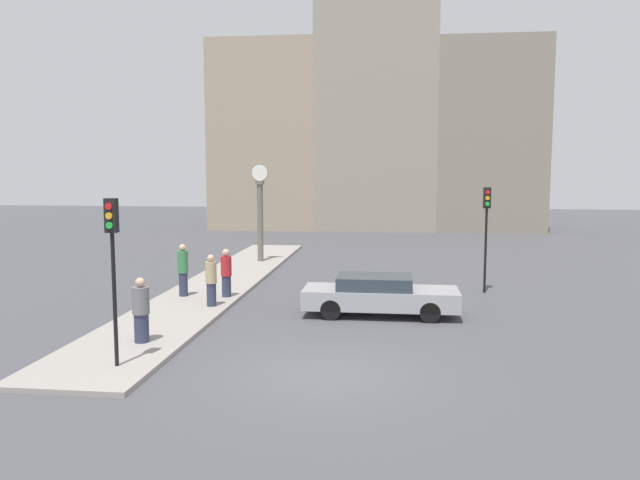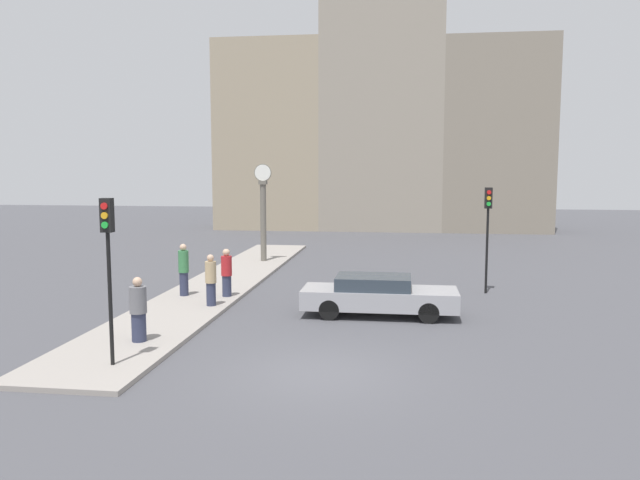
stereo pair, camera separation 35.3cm
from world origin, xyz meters
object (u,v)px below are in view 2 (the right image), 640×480
object	(u,v)px
street_clock	(263,212)
pedestrian_grey_jacket	(138,310)
pedestrian_tan_coat	(211,280)
pedestrian_red_top	(227,273)
sedan_car	(378,295)
traffic_light_near	(108,246)
traffic_light_far	(488,218)
pedestrian_green_hoodie	(184,270)

from	to	relation	value
street_clock	pedestrian_grey_jacket	bearing A→B (deg)	-90.10
street_clock	pedestrian_tan_coat	distance (m)	10.14
pedestrian_tan_coat	pedestrian_red_top	bearing A→B (deg)	86.62
sedan_car	traffic_light_near	world-z (taller)	traffic_light_near
traffic_light_far	pedestrian_tan_coat	xyz separation A→B (m)	(-9.23, -3.88, -1.82)
pedestrian_tan_coat	pedestrian_green_hoodie	distance (m)	2.05
pedestrian_red_top	sedan_car	bearing A→B (deg)	-17.68
traffic_light_near	pedestrian_tan_coat	size ratio (longest dim) A/B	2.25
pedestrian_red_top	traffic_light_far	bearing A→B (deg)	14.55
traffic_light_near	pedestrian_green_hoodie	xyz separation A→B (m)	(-1.10, 7.74, -1.80)
pedestrian_green_hoodie	traffic_light_near	bearing A→B (deg)	-81.89
pedestrian_grey_jacket	pedestrian_green_hoodie	bearing A→B (deg)	98.72
street_clock	pedestrian_grey_jacket	world-z (taller)	street_clock
traffic_light_far	pedestrian_grey_jacket	distance (m)	12.92
sedan_car	traffic_light_far	world-z (taller)	traffic_light_far
pedestrian_green_hoodie	pedestrian_grey_jacket	size ratio (longest dim) A/B	1.09
pedestrian_red_top	pedestrian_green_hoodie	world-z (taller)	pedestrian_green_hoodie
traffic_light_far	street_clock	bearing A→B (deg)	147.85
sedan_car	pedestrian_red_top	world-z (taller)	pedestrian_red_top
pedestrian_red_top	pedestrian_grey_jacket	world-z (taller)	pedestrian_grey_jacket
sedan_car	pedestrian_green_hoodie	size ratio (longest dim) A/B	2.62
traffic_light_far	traffic_light_near	bearing A→B (deg)	-133.24
traffic_light_far	pedestrian_red_top	xyz separation A→B (m)	(-9.14, -2.37, -1.82)
sedan_car	pedestrian_tan_coat	bearing A→B (deg)	177.98
street_clock	pedestrian_tan_coat	xyz separation A→B (m)	(0.53, -10.01, -1.52)
traffic_light_near	traffic_light_far	size ratio (longest dim) A/B	0.98
pedestrian_green_hoodie	street_clock	bearing A→B (deg)	83.89
traffic_light_near	pedestrian_red_top	bearing A→B (deg)	86.84
traffic_light_far	pedestrian_red_top	size ratio (longest dim) A/B	2.32
pedestrian_grey_jacket	traffic_light_far	bearing A→B (deg)	40.10
traffic_light_far	pedestrian_grey_jacket	bearing A→B (deg)	-139.90
street_clock	pedestrian_red_top	distance (m)	8.66
sedan_car	pedestrian_tan_coat	world-z (taller)	pedestrian_tan_coat
pedestrian_red_top	pedestrian_tan_coat	bearing A→B (deg)	-93.38
pedestrian_green_hoodie	traffic_light_far	bearing A→B (deg)	12.85
traffic_light_near	street_clock	bearing A→B (deg)	90.66
sedan_car	pedestrian_tan_coat	size ratio (longest dim) A/B	2.85
pedestrian_red_top	pedestrian_grey_jacket	bearing A→B (deg)	-96.27
traffic_light_near	pedestrian_tan_coat	distance (m)	6.57
pedestrian_tan_coat	street_clock	bearing A→B (deg)	93.02
pedestrian_tan_coat	pedestrian_red_top	size ratio (longest dim) A/B	1.01
traffic_light_far	street_clock	xyz separation A→B (m)	(-9.75, 6.13, -0.30)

